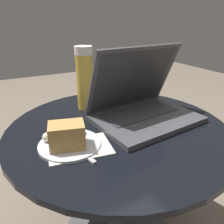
{
  "coord_description": "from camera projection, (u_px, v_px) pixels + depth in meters",
  "views": [
    {
      "loc": [
        -0.33,
        -0.58,
        0.86
      ],
      "look_at": [
        -0.04,
        -0.03,
        0.59
      ],
      "focal_mm": 35.0,
      "sensor_mm": 36.0,
      "label": 1
    }
  ],
  "objects": [
    {
      "name": "snack_plate",
      "position": [
        68.0,
        138.0,
        0.61
      ],
      "size": [
        0.18,
        0.18,
        0.08
      ],
      "color": "silver",
      "rests_on": "table"
    },
    {
      "name": "fork",
      "position": [
        75.0,
        147.0,
        0.62
      ],
      "size": [
        0.05,
        0.17,
        0.0
      ],
      "color": "#B2B2B7",
      "rests_on": "table"
    },
    {
      "name": "beer_glass",
      "position": [
        85.0,
        78.0,
        0.85
      ],
      "size": [
        0.07,
        0.07,
        0.24
      ],
      "color": "gold",
      "rests_on": "table"
    },
    {
      "name": "table",
      "position": [
        118.0,
        160.0,
        0.8
      ],
      "size": [
        0.75,
        0.75,
        0.52
      ],
      "color": "#515156",
      "rests_on": "ground_plane"
    },
    {
      "name": "napkin",
      "position": [
        80.0,
        148.0,
        0.62
      ],
      "size": [
        0.19,
        0.15,
        0.0
      ],
      "color": "silver",
      "rests_on": "table"
    },
    {
      "name": "laptop",
      "position": [
        142.0,
        105.0,
        0.78
      ],
      "size": [
        0.37,
        0.29,
        0.26
      ],
      "color": "#47474C",
      "rests_on": "table"
    }
  ]
}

